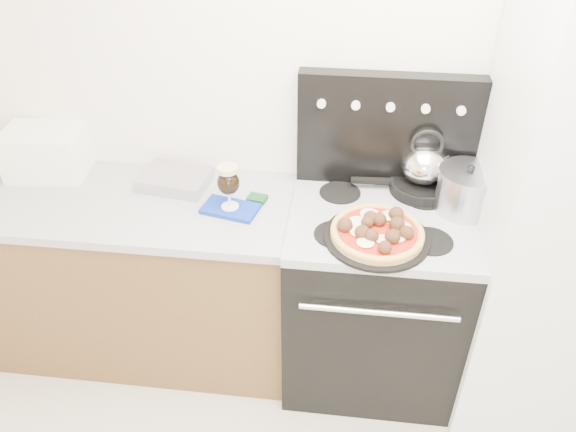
# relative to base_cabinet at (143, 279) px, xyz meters

# --- Properties ---
(room_shell) EXTENTS (3.52, 3.01, 2.52)m
(room_shell) POSITION_rel_base_cabinet_xyz_m (1.02, -0.91, 0.82)
(room_shell) COLOR beige
(room_shell) RESTS_ON ground
(base_cabinet) EXTENTS (1.45, 0.60, 0.86)m
(base_cabinet) POSITION_rel_base_cabinet_xyz_m (0.00, 0.00, 0.00)
(base_cabinet) COLOR brown
(base_cabinet) RESTS_ON ground
(countertop) EXTENTS (1.48, 0.63, 0.04)m
(countertop) POSITION_rel_base_cabinet_xyz_m (0.00, 0.00, 0.45)
(countertop) COLOR #AAAAAC
(countertop) RESTS_ON base_cabinet
(stove_body) EXTENTS (0.76, 0.65, 0.88)m
(stove_body) POSITION_rel_base_cabinet_xyz_m (1.10, -0.02, 0.01)
(stove_body) COLOR black
(stove_body) RESTS_ON ground
(cooktop) EXTENTS (0.76, 0.65, 0.04)m
(cooktop) POSITION_rel_base_cabinet_xyz_m (1.10, -0.02, 0.47)
(cooktop) COLOR #ADADB2
(cooktop) RESTS_ON stove_body
(backguard) EXTENTS (0.76, 0.08, 0.50)m
(backguard) POSITION_rel_base_cabinet_xyz_m (1.10, 0.25, 0.74)
(backguard) COLOR black
(backguard) RESTS_ON cooktop
(fridge) EXTENTS (0.64, 0.68, 1.90)m
(fridge) POSITION_rel_base_cabinet_xyz_m (1.80, -0.05, 0.52)
(fridge) COLOR silver
(fridge) RESTS_ON ground
(toaster_oven) EXTENTS (0.37, 0.29, 0.22)m
(toaster_oven) POSITION_rel_base_cabinet_xyz_m (-0.42, 0.18, 0.58)
(toaster_oven) COLOR white
(toaster_oven) RESTS_ON countertop
(foil_sheet) EXTENTS (0.32, 0.25, 0.06)m
(foil_sheet) POSITION_rel_base_cabinet_xyz_m (0.19, 0.13, 0.50)
(foil_sheet) COLOR silver
(foil_sheet) RESTS_ON countertop
(oven_mitt) EXTENTS (0.26, 0.18, 0.02)m
(oven_mitt) POSITION_rel_base_cabinet_xyz_m (0.47, -0.04, 0.48)
(oven_mitt) COLOR #102EA1
(oven_mitt) RESTS_ON countertop
(beer_glass) EXTENTS (0.11, 0.11, 0.20)m
(beer_glass) POSITION_rel_base_cabinet_xyz_m (0.47, -0.04, 0.59)
(beer_glass) COLOR black
(beer_glass) RESTS_ON oven_mitt
(pizza_pan) EXTENTS (0.52, 0.52, 0.01)m
(pizza_pan) POSITION_rel_base_cabinet_xyz_m (1.08, -0.18, 0.50)
(pizza_pan) COLOR black
(pizza_pan) RESTS_ON cooktop
(pizza) EXTENTS (0.45, 0.45, 0.05)m
(pizza) POSITION_rel_base_cabinet_xyz_m (1.08, -0.18, 0.53)
(pizza) COLOR tan
(pizza) RESTS_ON pizza_pan
(skillet) EXTENTS (0.28, 0.28, 0.05)m
(skillet) POSITION_rel_base_cabinet_xyz_m (1.27, 0.18, 0.51)
(skillet) COLOR black
(skillet) RESTS_ON cooktop
(tea_kettle) EXTENTS (0.20, 0.20, 0.21)m
(tea_kettle) POSITION_rel_base_cabinet_xyz_m (1.27, 0.18, 0.64)
(tea_kettle) COLOR silver
(tea_kettle) RESTS_ON skillet
(stock_pot) EXTENTS (0.28, 0.28, 0.17)m
(stock_pot) POSITION_rel_base_cabinet_xyz_m (1.44, 0.07, 0.58)
(stock_pot) COLOR #B0B2C1
(stock_pot) RESTS_ON cooktop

